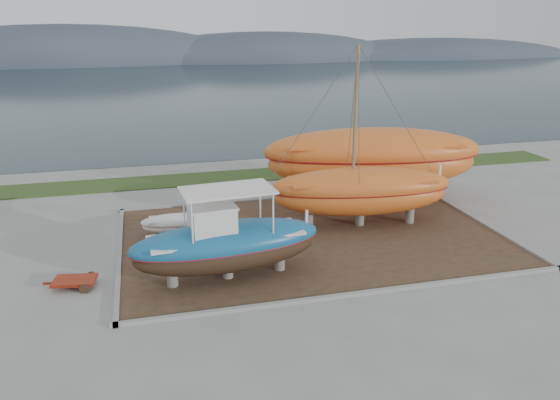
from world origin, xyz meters
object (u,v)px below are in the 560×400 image
object	(u,v)px
white_dinghy	(179,226)
red_trailer	(75,283)
blue_caique	(227,234)
orange_sailboat	(364,139)
orange_bare_hull	(372,165)

from	to	relation	value
white_dinghy	red_trailer	world-z (taller)	white_dinghy
white_dinghy	red_trailer	xyz separation A→B (m)	(-4.47, -4.22, -0.44)
blue_caique	white_dinghy	xyz separation A→B (m)	(-1.56, 4.99, -1.34)
white_dinghy	orange_sailboat	distance (m)	9.95
blue_caique	red_trailer	xyz separation A→B (m)	(-6.03, 0.77, -1.77)
white_dinghy	blue_caique	bearing A→B (deg)	-67.97
orange_sailboat	orange_bare_hull	distance (m)	4.98
blue_caique	orange_bare_hull	world-z (taller)	orange_bare_hull
blue_caique	orange_sailboat	bearing A→B (deg)	24.28
blue_caique	orange_bare_hull	distance (m)	12.64
blue_caique	orange_bare_hull	size ratio (longest dim) A/B	0.62
orange_sailboat	orange_bare_hull	world-z (taller)	orange_sailboat
white_dinghy	red_trailer	size ratio (longest dim) A/B	1.50
white_dinghy	orange_bare_hull	bearing A→B (deg)	19.71
orange_bare_hull	red_trailer	world-z (taller)	orange_bare_hull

